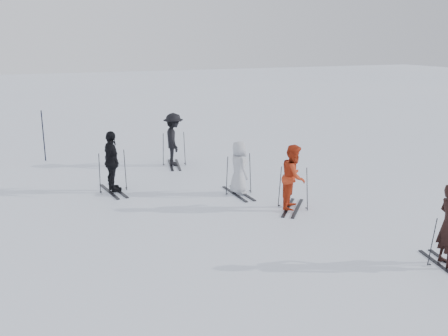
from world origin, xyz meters
name	(u,v)px	position (x,y,z in m)	size (l,w,h in m)	color
ground	(238,210)	(0.00, 0.00, 0.00)	(120.00, 120.00, 0.00)	silver
skier_red	(294,178)	(1.53, -0.47, 0.92)	(0.89, 0.70, 1.84)	#B33014
skier_grey	(239,168)	(0.66, 1.38, 0.83)	(0.81, 0.53, 1.65)	#ADB0B7
skier_uphill_left	(112,162)	(-2.92, 3.15, 0.96)	(1.13, 0.47, 1.92)	black
skier_uphill_far	(174,140)	(-0.14, 5.62, 0.99)	(1.28, 0.74, 1.99)	black
skis_near_dark	(448,240)	(2.69, -4.95, 0.58)	(0.84, 1.59, 1.16)	black
skis_red	(293,187)	(1.53, -0.47, 0.64)	(0.93, 1.75, 1.28)	black
skis_grey	(239,174)	(0.66, 1.38, 0.65)	(0.95, 1.79, 1.31)	black
skis_uphill_left	(113,171)	(-2.92, 3.15, 0.68)	(0.98, 1.86, 1.35)	black
skis_uphill_far	(174,149)	(-0.14, 5.62, 0.66)	(0.96, 1.81, 1.32)	black
piste_marker	(43,136)	(-4.66, 8.29, 1.01)	(0.04, 0.04, 2.01)	black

